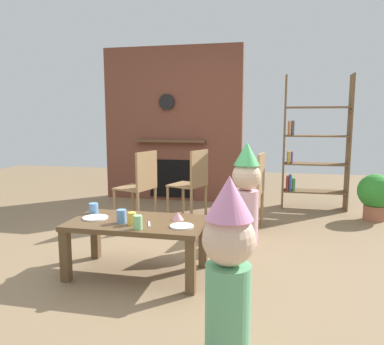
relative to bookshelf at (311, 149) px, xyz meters
name	(u,v)px	position (x,y,z in m)	size (l,w,h in m)	color
ground_plane	(167,261)	(-1.47, -2.40, -0.87)	(12.00, 12.00, 0.00)	#846B4C
brick_fireplace_feature	(173,125)	(-2.10, 0.20, 0.32)	(2.20, 0.28, 2.40)	brown
bookshelf	(311,149)	(0.00, 0.00, 0.00)	(0.90, 0.28, 1.90)	brown
coffee_table	(137,229)	(-1.63, -2.72, -0.48)	(1.11, 0.61, 0.46)	brown
paper_cup_near_left	(138,222)	(-1.54, -2.95, -0.36)	(0.07, 0.07, 0.11)	#8CD18C
paper_cup_near_right	(122,216)	(-1.73, -2.81, -0.36)	(0.08, 0.08, 0.11)	#669EE0
paper_cup_center	(132,219)	(-1.63, -2.84, -0.36)	(0.07, 0.07, 0.10)	#F2CC4C
paper_cup_far_left	(94,208)	(-2.09, -2.57, -0.36)	(0.08, 0.08, 0.09)	#669EE0
paper_plate_front	(95,218)	(-2.00, -2.73, -0.40)	(0.21, 0.21, 0.01)	white
paper_plate_rear	(182,226)	(-1.23, -2.82, -0.40)	(0.19, 0.19, 0.01)	white
birthday_cake_slice	(178,216)	(-1.31, -2.62, -0.38)	(0.10, 0.10, 0.06)	pink
table_fork	(149,224)	(-1.50, -2.81, -0.41)	(0.15, 0.02, 0.01)	silver
child_with_cone_hat	(228,266)	(-0.77, -3.69, -0.34)	(0.28, 0.28, 1.01)	#66B27F
child_in_pink	(246,191)	(-0.80, -1.78, -0.31)	(0.29, 0.29, 1.06)	#EAB2C6
dining_chair_left	(141,183)	(-2.12, -1.27, -0.36)	(0.50, 0.50, 0.90)	#9E7A51
dining_chair_middle	(193,180)	(-1.53, -0.94, -0.36)	(0.51, 0.51, 0.90)	#9E7A51
dining_chair_right	(253,186)	(-0.76, -1.21, -0.36)	(0.45, 0.45, 0.90)	#9E7A51
potted_plant_tall	(375,194)	(0.75, -0.51, -0.53)	(0.44, 0.44, 0.60)	#9E5B42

